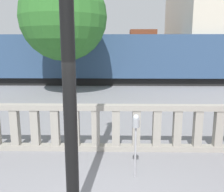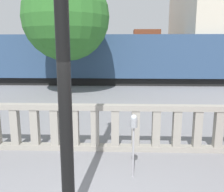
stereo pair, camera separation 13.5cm
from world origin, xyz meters
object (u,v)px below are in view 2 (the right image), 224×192
(train_far, at_px, (64,51))
(tree_left, at_px, (66,17))
(lamppost, at_px, (62,15))
(train_near, at_px, (126,58))
(parking_meter, at_px, (134,128))

(train_far, xyz_separation_m, tree_left, (3.82, -16.15, 2.17))
(train_far, bearing_deg, tree_left, -76.71)
(lamppost, bearing_deg, train_far, 102.75)
(train_near, relative_size, train_far, 1.14)
(parking_meter, bearing_deg, train_near, 89.76)
(lamppost, relative_size, train_near, 0.25)
(lamppost, bearing_deg, train_near, 85.70)
(parking_meter, xyz_separation_m, tree_left, (-3.27, 9.06, 3.15))
(lamppost, xyz_separation_m, parking_meter, (1.05, 1.42, -2.05))
(parking_meter, relative_size, train_far, 0.06)
(train_near, bearing_deg, parking_meter, -90.24)
(parking_meter, xyz_separation_m, train_near, (0.06, 13.34, 0.74))
(train_far, height_order, tree_left, tree_left)
(train_near, height_order, tree_left, tree_left)
(lamppost, distance_m, train_far, 27.33)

